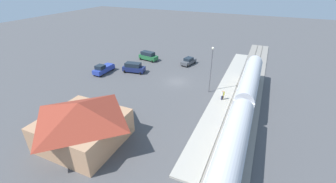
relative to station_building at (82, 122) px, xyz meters
The scene contains 11 objects.
ground_plane 22.56m from the station_building, 100.31° to the right, with size 200.00×200.00×0.00m, color #4C4C4F.
railway_track 28.57m from the station_building, 129.29° to the right, with size 4.80×70.00×0.30m.
platform 26.23m from the station_building, 122.47° to the right, with size 3.20×46.00×0.30m.
station_building is the anchor object (origin of this frame).
pedestrian_on_platform 22.68m from the station_building, 128.50° to the right, with size 0.36×0.36×1.71m.
pedestrian_waiting_far 22.92m from the station_building, 128.63° to the right, with size 0.36×0.36×1.71m.
suv_green 32.25m from the station_building, 76.25° to the right, with size 5.15×3.00×2.22m.
suv_navy 23.81m from the station_building, 73.52° to the right, with size 5.14×2.95×2.22m.
sedan_charcoal 32.65m from the station_building, 95.09° to the right, with size 2.81×4.80×1.74m.
pickup_blue 23.44m from the station_building, 57.20° to the right, with size 2.10×5.45×2.14m.
light_pole_near_platform 23.24m from the station_building, 118.97° to the right, with size 0.44×0.44×8.61m.
Camera 1 is at (-15.06, 38.31, 19.16)m, focal length 23.54 mm.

